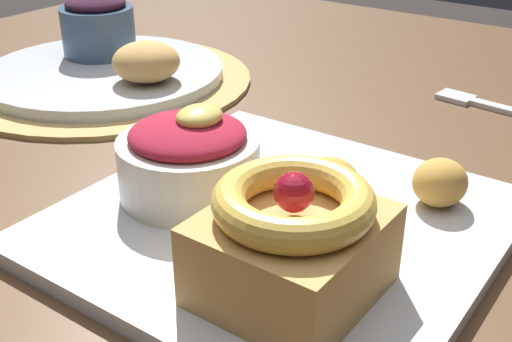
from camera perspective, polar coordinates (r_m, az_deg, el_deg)
The scene contains 11 objects.
dining_table at distance 0.54m, azimuth -9.19°, elevation -10.55°, with size 1.31×1.11×0.73m.
woven_placemat at distance 0.74m, azimuth -13.08°, elevation 7.75°, with size 0.32×0.32×0.01m, color tan.
front_plate at distance 0.44m, azimuth 2.12°, elevation -4.61°, with size 0.27×0.27×0.01m, color silver.
cake_slice at distance 0.35m, azimuth 3.20°, elevation -6.09°, with size 0.10×0.09×0.07m.
berry_ramekin at distance 0.45m, azimuth -5.87°, elevation 1.11°, with size 0.10×0.10×0.07m.
fritter_front at distance 0.46m, azimuth 15.78°, elevation -0.96°, with size 0.04×0.04×0.03m, color gold.
fritter_middle at distance 0.45m, azimuth 6.35°, elevation -1.06°, with size 0.04×0.04×0.03m, color gold.
back_plate at distance 0.74m, azimuth -13.15°, elevation 8.38°, with size 0.26×0.26×0.01m, color silver.
back_ramekin at distance 0.77m, azimuth -13.65°, elevation 12.31°, with size 0.08×0.08×0.08m.
back_pastry at distance 0.68m, azimuth -9.58°, elevation 9.40°, with size 0.07×0.07×0.04m, color tan.
fork at distance 0.69m, azimuth 19.61°, elevation 5.43°, with size 0.03×0.13×0.00m.
Camera 1 is at (-0.29, -0.31, 0.97)m, focal length 45.78 mm.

